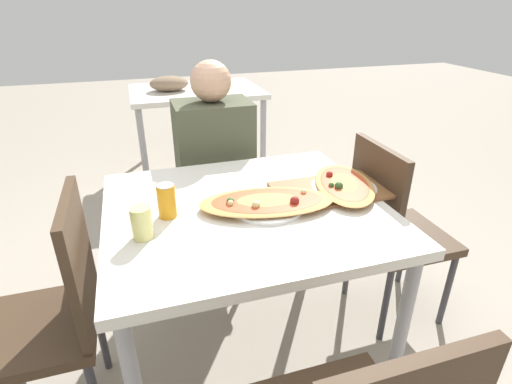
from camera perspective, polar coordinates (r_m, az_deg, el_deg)
The scene contains 12 objects.
ground_plane at distance 1.98m, azimuth -1.16°, elevation -21.30°, with size 14.00×14.00×0.00m, color #9E9384.
dining_table at distance 1.56m, azimuth -1.39°, elevation -4.54°, with size 1.05×0.93×0.74m.
chair_far_seated at distance 2.33m, azimuth -6.28°, elevation 1.78°, with size 0.40×0.40×0.91m.
chair_side_left at distance 1.57m, azimuth -26.90°, elevation -14.72°, with size 0.40×0.40×0.91m.
chair_side_right at distance 1.96m, azimuth 18.80°, elevation -4.65°, with size 0.40×0.40×0.91m.
person_seated at distance 2.15m, azimuth -5.91°, elevation 5.28°, with size 0.39×0.29×1.19m.
pizza_main at distance 1.50m, azimuth 1.56°, elevation -1.50°, with size 0.54×0.33×0.06m.
soda_can at distance 1.46m, azimuth -12.65°, elevation -1.25°, with size 0.07×0.07×0.12m.
drink_glass at distance 1.36m, azimuth -16.04°, elevation -4.23°, with size 0.07×0.07×0.11m.
serving_tray at distance 1.66m, azimuth 10.55°, elevation 0.29°, with size 0.45×0.28×0.01m.
pizza_second at distance 1.68m, azimuth 12.44°, elevation 0.99°, with size 0.34×0.47×0.06m.
background_table at distance 3.58m, azimuth -9.20°, elevation 13.40°, with size 1.10×0.80×0.86m.
Camera 1 is at (-0.36, -1.29, 1.46)m, focal length 28.00 mm.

